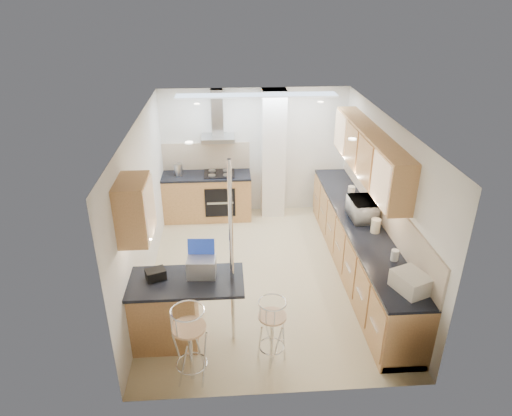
{
  "coord_description": "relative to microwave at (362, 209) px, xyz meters",
  "views": [
    {
      "loc": [
        -0.56,
        -6.12,
        4.18
      ],
      "look_at": [
        -0.12,
        0.2,
        1.09
      ],
      "focal_mm": 32.0,
      "sensor_mm": 36.0,
      "label": 1
    }
  ],
  "objects": [
    {
      "name": "jar_b",
      "position": [
        0.14,
        0.3,
        -0.08
      ],
      "size": [
        0.12,
        0.12,
        0.14
      ],
      "primitive_type": "cylinder",
      "rotation": [
        0.0,
        0.0,
        0.07
      ],
      "color": "beige",
      "rests_on": "right_counter"
    },
    {
      "name": "room_shell",
      "position": [
        -1.2,
        0.29,
        0.47
      ],
      "size": [
        3.64,
        4.84,
        2.51
      ],
      "color": "silver",
      "rests_on": "ground"
    },
    {
      "name": "microwave",
      "position": [
        0.0,
        0.0,
        0.0
      ],
      "size": [
        0.4,
        0.57,
        0.31
      ],
      "primitive_type": "imported",
      "rotation": [
        0.0,
        0.0,
        1.6
      ],
      "color": "silver",
      "rests_on": "right_counter"
    },
    {
      "name": "ground",
      "position": [
        -1.53,
        -0.09,
        -1.08
      ],
      "size": [
        4.8,
        4.8,
        0.0
      ],
      "primitive_type": "plane",
      "color": "beige",
      "rests_on": "ground"
    },
    {
      "name": "peninsula",
      "position": [
        -2.65,
        -1.54,
        -0.6
      ],
      "size": [
        1.47,
        0.72,
        0.94
      ],
      "color": "#A67442",
      "rests_on": "ground"
    },
    {
      "name": "bar_stool_near",
      "position": [
        -2.56,
        -2.19,
        -0.57
      ],
      "size": [
        0.52,
        0.52,
        1.01
      ],
      "primitive_type": null,
      "rotation": [
        0.0,
        0.0,
        0.32
      ],
      "color": "tan",
      "rests_on": "ground"
    },
    {
      "name": "bread_bin",
      "position": [
        0.06,
        -1.88,
        -0.04
      ],
      "size": [
        0.46,
        0.51,
        0.22
      ],
      "primitive_type": "cube",
      "rotation": [
        0.0,
        0.0,
        0.37
      ],
      "color": "beige",
      "rests_on": "right_counter"
    },
    {
      "name": "jar_a",
      "position": [
        0.06,
        0.87,
        -0.08
      ],
      "size": [
        0.16,
        0.16,
        0.16
      ],
      "primitive_type": "cylinder",
      "rotation": [
        0.0,
        0.0,
        -0.44
      ],
      "color": "beige",
      "rests_on": "right_counter"
    },
    {
      "name": "jar_d",
      "position": [
        0.09,
        -1.23,
        -0.08
      ],
      "size": [
        0.13,
        0.13,
        0.15
      ],
      "primitive_type": "cylinder",
      "rotation": [
        0.0,
        0.0,
        -0.4
      ],
      "color": "silver",
      "rests_on": "right_counter"
    },
    {
      "name": "right_counter",
      "position": [
        -0.03,
        -0.09,
        -0.61
      ],
      "size": [
        0.63,
        4.4,
        0.92
      ],
      "color": "#A67442",
      "rests_on": "ground"
    },
    {
      "name": "bag",
      "position": [
        -2.99,
        -1.47,
        -0.07
      ],
      "size": [
        0.28,
        0.24,
        0.13
      ],
      "primitive_type": "cube",
      "rotation": [
        0.0,
        0.0,
        0.38
      ],
      "color": "black",
      "rests_on": "peninsula"
    },
    {
      "name": "bar_stool_end",
      "position": [
        -1.6,
        -1.94,
        -0.63
      ],
      "size": [
        0.5,
        0.5,
        0.88
      ],
      "primitive_type": null,
      "rotation": [
        0.0,
        0.0,
        1.02
      ],
      "color": "tan",
      "rests_on": "ground"
    },
    {
      "name": "laptop",
      "position": [
        -2.43,
        -1.43,
        -0.01
      ],
      "size": [
        0.37,
        0.28,
        0.24
      ],
      "primitive_type": "cube",
      "rotation": [
        0.0,
        0.0,
        -0.06
      ],
      "color": "#9DA1A5",
      "rests_on": "peninsula"
    },
    {
      "name": "back_counter",
      "position": [
        -2.48,
        2.01,
        -0.61
      ],
      "size": [
        1.7,
        0.63,
        0.92
      ],
      "color": "#A67442",
      "rests_on": "ground"
    },
    {
      "name": "jar_c",
      "position": [
        0.07,
        -0.46,
        -0.05
      ],
      "size": [
        0.14,
        0.14,
        0.21
      ],
      "primitive_type": "cylinder",
      "rotation": [
        0.0,
        0.0,
        -0.02
      ],
      "color": "beige",
      "rests_on": "right_counter"
    },
    {
      "name": "kettle",
      "position": [
        -3.0,
        2.01,
        -0.04
      ],
      "size": [
        0.16,
        0.16,
        0.24
      ],
      "primitive_type": "cylinder",
      "color": "#A6A8AA",
      "rests_on": "back_counter"
    }
  ]
}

